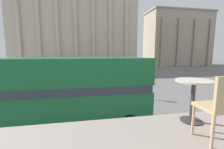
{
  "coord_description": "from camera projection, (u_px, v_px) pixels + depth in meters",
  "views": [
    {
      "loc": [
        -0.81,
        -2.53,
        4.43
      ],
      "look_at": [
        2.5,
        15.16,
        1.88
      ],
      "focal_mm": 24.0,
      "sensor_mm": 36.0,
      "label": 1
    }
  ],
  "objects": [
    {
      "name": "cafe_dining_table",
      "position": [
        193.0,
        91.0,
        2.54
      ],
      "size": [
        0.6,
        0.6,
        0.73
      ],
      "color": "#2D2D30",
      "rests_on": "cafe_floor_slab"
    },
    {
      "name": "pedestrian_grey",
      "position": [
        126.0,
        75.0,
        24.64
      ],
      "size": [
        0.32,
        0.32,
        1.62
      ],
      "rotation": [
        0.0,
        0.0,
        4.14
      ],
      "color": "#282B33",
      "rests_on": "ground_plane"
    },
    {
      "name": "double_decker_bus",
      "position": [
        59.0,
        90.0,
        8.61
      ],
      "size": [
        10.54,
        2.65,
        4.17
      ],
      "rotation": [
        0.0,
        0.0,
        -0.01
      ],
      "color": "black",
      "rests_on": "ground_plane"
    },
    {
      "name": "pedestrian_black",
      "position": [
        33.0,
        95.0,
        12.06
      ],
      "size": [
        0.32,
        0.32,
        1.82
      ],
      "rotation": [
        0.0,
        0.0,
        1.88
      ],
      "color": "#282B33",
      "rests_on": "ground_plane"
    },
    {
      "name": "plaza_building_left",
      "position": [
        77.0,
        31.0,
        42.95
      ],
      "size": [
        32.96,
        13.14,
        21.48
      ],
      "color": "beige",
      "rests_on": "ground_plane"
    },
    {
      "name": "plaza_building_right",
      "position": [
        177.0,
        39.0,
        55.62
      ],
      "size": [
        23.14,
        11.31,
        19.32
      ],
      "color": "#A39984",
      "rests_on": "ground_plane"
    },
    {
      "name": "pedestrian_yellow",
      "position": [
        87.0,
        69.0,
        33.85
      ],
      "size": [
        0.32,
        0.32,
        1.71
      ],
      "rotation": [
        0.0,
        0.0,
        4.74
      ],
      "color": "#282B33",
      "rests_on": "ground_plane"
    },
    {
      "name": "traffic_light_near",
      "position": [
        125.0,
        73.0,
        15.08
      ],
      "size": [
        0.42,
        0.24,
        3.78
      ],
      "color": "black",
      "rests_on": "ground_plane"
    },
    {
      "name": "traffic_light_mid",
      "position": [
        130.0,
        68.0,
        23.31
      ],
      "size": [
        0.42,
        0.24,
        3.28
      ],
      "color": "black",
      "rests_on": "ground_plane"
    },
    {
      "name": "cafe_chair_0",
      "position": [
        220.0,
        105.0,
        1.92
      ],
      "size": [
        0.4,
        0.4,
        0.91
      ],
      "rotation": [
        0.0,
        0.0,
        0.08
      ],
      "color": "tan",
      "rests_on": "cafe_floor_slab"
    }
  ]
}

